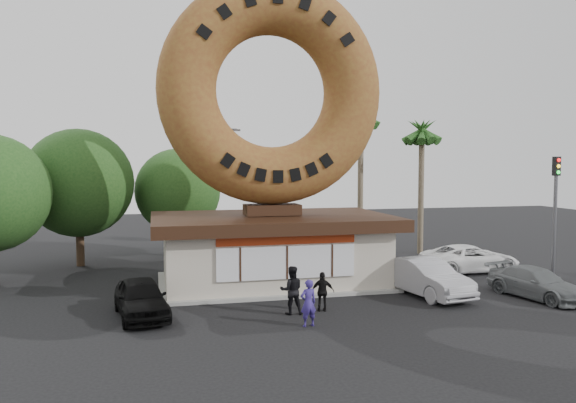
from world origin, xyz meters
The scene contains 16 objects.
ground centered at (0.00, 0.00, 0.00)m, with size 90.00×90.00×0.00m, color black.
donut_shop centered at (0.00, 5.98, 1.77)m, with size 11.20×7.20×3.80m.
giant_donut centered at (0.00, 6.00, 9.10)m, with size 10.60×10.60×2.70m, color olive.
tree_west centered at (-9.50, 13.00, 4.64)m, with size 6.00×6.00×7.65m.
tree_mid centered at (-4.00, 15.00, 4.02)m, with size 5.20×5.20×6.63m.
palm_near centered at (7.50, 14.00, 8.41)m, with size 2.60×2.60×9.75m.
palm_far centered at (11.00, 12.50, 7.48)m, with size 2.60×2.60×8.75m.
street_lamp centered at (-1.86, 16.00, 4.48)m, with size 2.11×0.20×8.00m.
traffic_signal centered at (14.00, 3.99, 3.87)m, with size 0.30×0.38×6.07m.
person_left centered at (-0.21, -1.20, 0.84)m, with size 0.61×0.40×1.68m, color navy.
person_center centered at (-0.40, 0.50, 0.92)m, with size 0.90×0.70×1.85m, color black.
person_right centered at (0.88, 0.63, 0.77)m, with size 0.90×0.37×1.54m, color black.
car_black centered at (-5.98, 1.41, 0.72)m, with size 1.71×4.25×1.45m, color black.
car_silver centered at (5.98, 2.07, 0.80)m, with size 1.69×4.86×1.60m, color #99989D.
car_grey centered at (10.37, 0.52, 0.64)m, with size 1.80×4.42×1.28m, color slate.
car_white centered at (10.76, 6.33, 0.72)m, with size 2.39×5.17×1.44m, color white.
Camera 1 is at (-5.45, -19.96, 5.79)m, focal length 35.00 mm.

